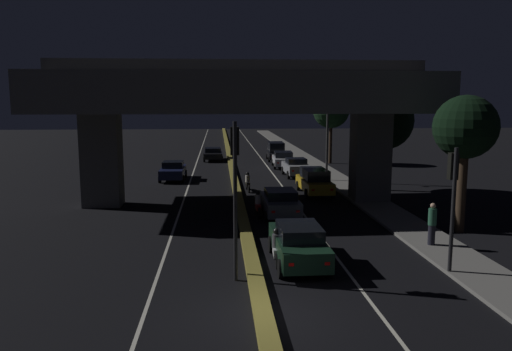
{
  "coord_description": "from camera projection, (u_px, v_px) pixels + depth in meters",
  "views": [
    {
      "loc": [
        -1.23,
        -13.74,
        6.21
      ],
      "look_at": [
        1.47,
        21.82,
        0.89
      ],
      "focal_mm": 35.0,
      "sensor_mm": 36.0,
      "label": 1
    }
  ],
  "objects": [
    {
      "name": "motorcycle_white_filtering_near",
      "position": [
        276.0,
        249.0,
        19.13
      ],
      "size": [
        0.33,
        1.76,
        1.41
      ],
      "rotation": [
        0.0,
        0.0,
        1.52
      ],
      "color": "black",
      "rests_on": "ground_plane"
    },
    {
      "name": "elevated_overpass",
      "position": [
        238.0,
        99.0,
        29.69
      ],
      "size": [
        22.54,
        9.6,
        8.65
      ],
      "color": "#5B5956",
      "rests_on": "ground_plane"
    },
    {
      "name": "pedestrian_on_sidewalk",
      "position": [
        432.0,
        224.0,
        21.19
      ],
      "size": [
        0.35,
        0.35,
        1.81
      ],
      "color": "black",
      "rests_on": "sidewalk_right"
    },
    {
      "name": "car_white_fifth",
      "position": [
        283.0,
        159.0,
        47.19
      ],
      "size": [
        2.13,
        4.39,
        1.53
      ],
      "rotation": [
        0.0,
        0.0,
        1.53
      ],
      "color": "silver",
      "rests_on": "ground_plane"
    },
    {
      "name": "lane_line_left_inner",
      "position": [
        196.0,
        165.0,
        48.82
      ],
      "size": [
        0.12,
        126.0,
        0.0
      ],
      "primitive_type": "cube",
      "color": "beige",
      "rests_on": "ground_plane"
    },
    {
      "name": "car_silver_fourth",
      "position": [
        296.0,
        167.0,
        41.49
      ],
      "size": [
        2.05,
        4.15,
        1.54
      ],
      "rotation": [
        0.0,
        0.0,
        1.61
      ],
      "color": "gray",
      "rests_on": "ground_plane"
    },
    {
      "name": "car_taxi_yellow_third",
      "position": [
        314.0,
        181.0,
        33.5
      ],
      "size": [
        1.95,
        4.83,
        1.74
      ],
      "rotation": [
        0.0,
        0.0,
        1.59
      ],
      "color": "gold",
      "rests_on": "ground_plane"
    },
    {
      "name": "roadside_tree_kerbside_far",
      "position": [
        331.0,
        110.0,
        49.64
      ],
      "size": [
        3.63,
        3.63,
        7.17
      ],
      "color": "#2D2116",
      "rests_on": "ground_plane"
    },
    {
      "name": "sidewalk_right",
      "position": [
        328.0,
        174.0,
        42.77
      ],
      "size": [
        2.32,
        126.0,
        0.14
      ],
      "primitive_type": "cube",
      "color": "slate",
      "rests_on": "ground_plane"
    },
    {
      "name": "car_dark_blue_lead_oncoming",
      "position": [
        173.0,
        171.0,
        39.7
      ],
      "size": [
        1.99,
        4.42,
        1.48
      ],
      "rotation": [
        0.0,
        0.0,
        -1.58
      ],
      "color": "#141938",
      "rests_on": "ground_plane"
    },
    {
      "name": "roadside_tree_kerbside_near",
      "position": [
        465.0,
        129.0,
        23.2
      ],
      "size": [
        2.98,
        2.98,
        6.51
      ],
      "color": "#38281C",
      "rests_on": "ground_plane"
    },
    {
      "name": "median_divider",
      "position": [
        231.0,
        164.0,
        49.06
      ],
      "size": [
        0.55,
        126.0,
        0.26
      ],
      "primitive_type": "cube",
      "color": "olive",
      "rests_on": "ground_plane"
    },
    {
      "name": "street_lamp",
      "position": [
        322.0,
        126.0,
        38.21
      ],
      "size": [
        2.51,
        0.32,
        7.2
      ],
      "color": "#2D2D30",
      "rests_on": "ground_plane"
    },
    {
      "name": "car_black_second_oncoming",
      "position": [
        213.0,
        154.0,
        52.82
      ],
      "size": [
        2.1,
        4.48,
        1.33
      ],
      "rotation": [
        0.0,
        0.0,
        -1.55
      ],
      "color": "black",
      "rests_on": "ground_plane"
    },
    {
      "name": "roadside_tree_kerbside_mid",
      "position": [
        384.0,
        121.0,
        34.5
      ],
      "size": [
        4.03,
        4.03,
        6.89
      ],
      "color": "#2D2116",
      "rests_on": "ground_plane"
    },
    {
      "name": "lane_line_right_inner",
      "position": [
        266.0,
        165.0,
        49.34
      ],
      "size": [
        0.12,
        126.0,
        0.0
      ],
      "primitive_type": "cube",
      "color": "beige",
      "rests_on": "ground_plane"
    },
    {
      "name": "car_black_sixth",
      "position": [
        276.0,
        151.0,
        52.7
      ],
      "size": [
        1.97,
        4.27,
        1.93
      ],
      "rotation": [
        0.0,
        0.0,
        1.55
      ],
      "color": "black",
      "rests_on": "ground_plane"
    },
    {
      "name": "motorcycle_black_filtering_far",
      "position": [
        248.0,
        183.0,
        34.75
      ],
      "size": [
        0.34,
        1.85,
        1.34
      ],
      "rotation": [
        0.0,
        0.0,
        1.64
      ],
      "color": "black",
      "rests_on": "ground_plane"
    },
    {
      "name": "car_dark_green_lead",
      "position": [
        298.0,
        243.0,
        19.08
      ],
      "size": [
        1.95,
        4.66,
        1.59
      ],
      "rotation": [
        0.0,
        0.0,
        1.58
      ],
      "color": "black",
      "rests_on": "ground_plane"
    },
    {
      "name": "motorcycle_red_filtering_mid",
      "position": [
        258.0,
        205.0,
        27.16
      ],
      "size": [
        0.33,
        1.93,
        1.41
      ],
      "rotation": [
        0.0,
        0.0,
        1.61
      ],
      "color": "black",
      "rests_on": "ground_plane"
    },
    {
      "name": "traffic_light_right_of_median",
      "position": [
        453.0,
        188.0,
        17.66
      ],
      "size": [
        0.3,
        0.49,
        4.61
      ],
      "color": "black",
      "rests_on": "ground_plane"
    },
    {
      "name": "ground_plane",
      "position": [
        262.0,
        316.0,
        14.56
      ],
      "size": [
        200.0,
        200.0,
        0.0
      ],
      "primitive_type": "plane",
      "color": "black"
    },
    {
      "name": "traffic_light_left_of_median",
      "position": [
        235.0,
        174.0,
        16.98
      ],
      "size": [
        0.3,
        0.49,
        5.55
      ],
      "color": "black",
      "rests_on": "ground_plane"
    },
    {
      "name": "car_grey_second",
      "position": [
        280.0,
        202.0,
        27.05
      ],
      "size": [
        2.02,
        4.11,
        1.5
      ],
      "rotation": [
        0.0,
        0.0,
        1.59
      ],
      "color": "#515459",
      "rests_on": "ground_plane"
    }
  ]
}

